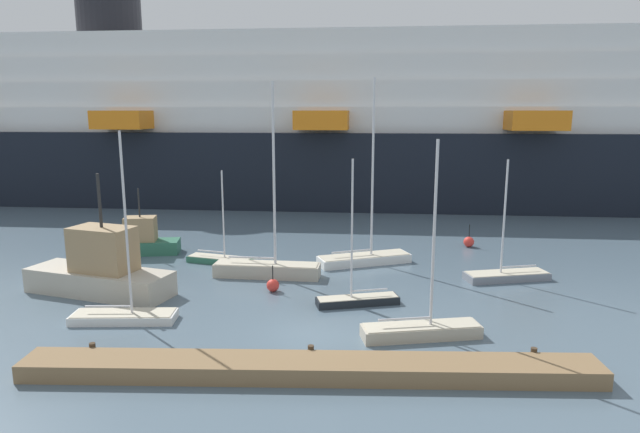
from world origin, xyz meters
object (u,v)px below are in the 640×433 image
sailboat_0 (124,314)px  sailboat_4 (364,256)px  sailboat_3 (507,274)px  sailboat_5 (421,328)px  cruise_ship (328,128)px  fishing_boat_1 (139,241)px  sailboat_6 (357,298)px  channel_buoy_1 (273,285)px  sailboat_1 (220,259)px  channel_buoy_0 (469,242)px  fishing_boat_0 (101,270)px  sailboat_2 (267,267)px

sailboat_0 → sailboat_4: bearing=38.2°
sailboat_3 → sailboat_5: (-6.31, -8.39, 0.10)m
sailboat_3 → cruise_ship: cruise_ship is taller
fishing_boat_1 → cruise_ship: 29.47m
sailboat_0 → sailboat_6: (11.04, 2.53, -0.02)m
sailboat_3 → channel_buoy_1: (-13.45, -2.45, 0.02)m
sailboat_3 → fishing_boat_1: sailboat_3 is taller
sailboat_1 → fishing_boat_1: 6.53m
sailboat_3 → sailboat_4: sailboat_4 is taller
sailboat_1 → fishing_boat_1: bearing=176.4°
sailboat_3 → channel_buoy_1: 13.67m
sailboat_3 → fishing_boat_1: (-23.63, 5.35, 0.56)m
fishing_boat_1 → channel_buoy_0: size_ratio=3.49×
sailboat_1 → fishing_boat_0: bearing=-113.1°
sailboat_3 → sailboat_6: 9.93m
sailboat_6 → channel_buoy_1: (-4.54, 1.93, -0.01)m
sailboat_3 → channel_buoy_0: size_ratio=4.23×
sailboat_0 → sailboat_4: sailboat_4 is taller
sailboat_3 → sailboat_0: bearing=7.6°
cruise_ship → fishing_boat_1: bearing=-112.6°
sailboat_5 → sailboat_3: bearing=43.5°
sailboat_1 → channel_buoy_1: (4.07, -5.57, 0.06)m
sailboat_6 → channel_buoy_1: sailboat_6 is taller
sailboat_1 → fishing_boat_0: 8.07m
sailboat_0 → sailboat_1: sailboat_0 is taller
sailboat_4 → channel_buoy_1: (-5.31, -5.69, -0.17)m
sailboat_2 → fishing_boat_1: (-9.55, 5.09, 0.30)m
fishing_boat_0 → channel_buoy_1: 9.25m
sailboat_2 → sailboat_3: size_ratio=1.61×
sailboat_5 → sailboat_6: size_ratio=1.15×
fishing_boat_0 → sailboat_5: bearing=-0.5°
sailboat_5 → sailboat_2: bearing=122.4°
sailboat_0 → sailboat_4: 15.57m
sailboat_2 → channel_buoy_0: bearing=34.2°
sailboat_4 → channel_buoy_0: 9.07m
sailboat_2 → cruise_ship: bearing=89.4°
sailboat_2 → fishing_boat_0: bearing=-153.3°
sailboat_0 → fishing_boat_0: 4.78m
sailboat_6 → channel_buoy_0: sailboat_6 is taller
channel_buoy_1 → sailboat_5: bearing=-39.8°
channel_buoy_1 → sailboat_1: bearing=126.2°
sailboat_1 → cruise_ship: (6.71, 27.83, 7.59)m
sailboat_5 → channel_buoy_0: bearing=60.1°
channel_buoy_1 → fishing_boat_0: bearing=-176.2°
channel_buoy_1 → sailboat_4: bearing=46.9°
fishing_boat_0 → sailboat_4: bearing=41.1°
sailboat_4 → channel_buoy_1: bearing=-152.8°
sailboat_3 → sailboat_6: bearing=14.7°
sailboat_3 → cruise_ship: (-10.81, 30.94, 7.55)m
fishing_boat_1 → cruise_ship: (12.82, 25.60, 6.99)m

